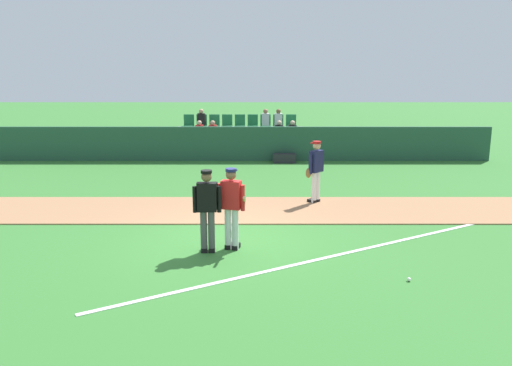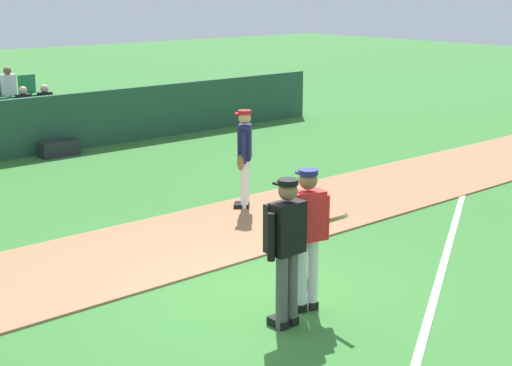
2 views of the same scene
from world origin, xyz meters
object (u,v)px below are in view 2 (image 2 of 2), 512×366
Objects in this scene: runner_navy_jersey at (244,156)px; umpire_home_plate at (286,244)px; equipment_bag at (59,149)px; batter_red_jersey at (307,234)px.

umpire_home_plate is at bearing -124.02° from runner_navy_jersey.
equipment_bag is (-0.55, 6.08, -0.78)m from runner_navy_jersey.
batter_red_jersey is 1.96× the size of equipment_bag.
batter_red_jersey is 1.00× the size of runner_navy_jersey.
umpire_home_plate is 10.29m from equipment_bag.
runner_navy_jersey is 1.96× the size of equipment_bag.
batter_red_jersey reaches higher than equipment_bag.
umpire_home_plate is at bearing -101.96° from equipment_bag.
equipment_bag is at bearing 80.65° from batter_red_jersey.
umpire_home_plate is (-0.50, -0.17, 0.03)m from batter_red_jersey.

